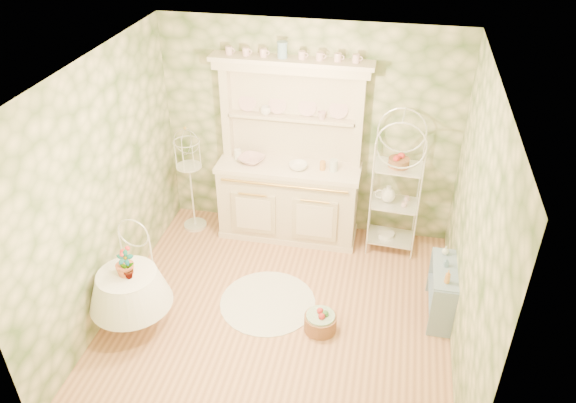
% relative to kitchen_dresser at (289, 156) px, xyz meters
% --- Properties ---
extents(floor, '(3.60, 3.60, 0.00)m').
position_rel_kitchen_dresser_xyz_m(floor, '(0.20, -1.52, -1.15)').
color(floor, tan).
rests_on(floor, ground).
extents(ceiling, '(3.60, 3.60, 0.00)m').
position_rel_kitchen_dresser_xyz_m(ceiling, '(0.20, -1.52, 1.56)').
color(ceiling, white).
rests_on(ceiling, floor).
extents(wall_left, '(3.60, 3.60, 0.00)m').
position_rel_kitchen_dresser_xyz_m(wall_left, '(-1.60, -1.52, 0.21)').
color(wall_left, beige).
rests_on(wall_left, floor).
extents(wall_right, '(3.60, 3.60, 0.00)m').
position_rel_kitchen_dresser_xyz_m(wall_right, '(2.00, -1.52, 0.21)').
color(wall_right, beige).
rests_on(wall_right, floor).
extents(wall_back, '(3.60, 3.60, 0.00)m').
position_rel_kitchen_dresser_xyz_m(wall_back, '(0.20, 0.28, 0.21)').
color(wall_back, beige).
rests_on(wall_back, floor).
extents(wall_front, '(3.60, 3.60, 0.00)m').
position_rel_kitchen_dresser_xyz_m(wall_front, '(0.20, -3.32, 0.21)').
color(wall_front, beige).
rests_on(wall_front, floor).
extents(kitchen_dresser, '(1.87, 0.61, 2.29)m').
position_rel_kitchen_dresser_xyz_m(kitchen_dresser, '(0.00, 0.00, 0.00)').
color(kitchen_dresser, beige).
rests_on(kitchen_dresser, floor).
extents(bakers_rack, '(0.55, 0.41, 1.69)m').
position_rel_kitchen_dresser_xyz_m(bakers_rack, '(1.30, -0.03, -0.30)').
color(bakers_rack, white).
rests_on(bakers_rack, floor).
extents(side_shelf, '(0.29, 0.73, 0.62)m').
position_rel_kitchen_dresser_xyz_m(side_shelf, '(1.88, -1.13, -0.84)').
color(side_shelf, '#86A2BE').
rests_on(side_shelf, floor).
extents(round_table, '(0.75, 0.75, 0.65)m').
position_rel_kitchen_dresser_xyz_m(round_table, '(-1.24, -1.98, -0.82)').
color(round_table, white).
rests_on(round_table, floor).
extents(cafe_chair, '(0.44, 0.44, 0.93)m').
position_rel_kitchen_dresser_xyz_m(cafe_chair, '(-1.37, -1.66, -0.68)').
color(cafe_chair, white).
rests_on(cafe_chair, floor).
extents(birdcage_stand, '(0.40, 0.40, 1.52)m').
position_rel_kitchen_dresser_xyz_m(birdcage_stand, '(-1.25, -0.09, -0.38)').
color(birdcage_stand, white).
rests_on(birdcage_stand, floor).
extents(floor_basket, '(0.45, 0.45, 0.23)m').
position_rel_kitchen_dresser_xyz_m(floor_basket, '(0.67, -1.63, -1.03)').
color(floor_basket, '#98633F').
rests_on(floor_basket, floor).
extents(lace_rug, '(1.09, 1.09, 0.01)m').
position_rel_kitchen_dresser_xyz_m(lace_rug, '(0.04, -1.34, -1.14)').
color(lace_rug, white).
rests_on(lace_rug, floor).
extents(bowl_floral, '(0.38, 0.38, 0.08)m').
position_rel_kitchen_dresser_xyz_m(bowl_floral, '(-0.46, -0.01, -0.13)').
color(bowl_floral, white).
rests_on(bowl_floral, kitchen_dresser).
extents(bowl_white, '(0.25, 0.25, 0.07)m').
position_rel_kitchen_dresser_xyz_m(bowl_white, '(0.13, -0.06, -0.13)').
color(bowl_white, white).
rests_on(bowl_white, kitchen_dresser).
extents(cup_left, '(0.16, 0.16, 0.10)m').
position_rel_kitchen_dresser_xyz_m(cup_left, '(-0.31, 0.16, 0.47)').
color(cup_left, white).
rests_on(cup_left, kitchen_dresser).
extents(cup_right, '(0.11, 0.11, 0.09)m').
position_rel_kitchen_dresser_xyz_m(cup_right, '(0.36, 0.16, 0.47)').
color(cup_right, white).
rests_on(cup_right, kitchen_dresser).
extents(potted_geranium, '(0.19, 0.15, 0.31)m').
position_rel_kitchen_dresser_xyz_m(potted_geranium, '(-1.19, -2.02, -0.30)').
color(potted_geranium, '#3F7238').
rests_on(potted_geranium, round_table).
extents(bottle_amber, '(0.06, 0.06, 0.15)m').
position_rel_kitchen_dresser_xyz_m(bottle_amber, '(1.88, -1.36, -0.46)').
color(bottle_amber, '#D28C3E').
rests_on(bottle_amber, side_shelf).
extents(bottle_blue, '(0.05, 0.05, 0.10)m').
position_rel_kitchen_dresser_xyz_m(bottle_blue, '(1.88, -1.09, -0.49)').
color(bottle_blue, '#78A0BC').
rests_on(bottle_blue, side_shelf).
extents(bottle_glass, '(0.10, 0.10, 0.10)m').
position_rel_kitchen_dresser_xyz_m(bottle_glass, '(1.88, -0.88, -0.50)').
color(bottle_glass, silver).
rests_on(bottle_glass, side_shelf).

